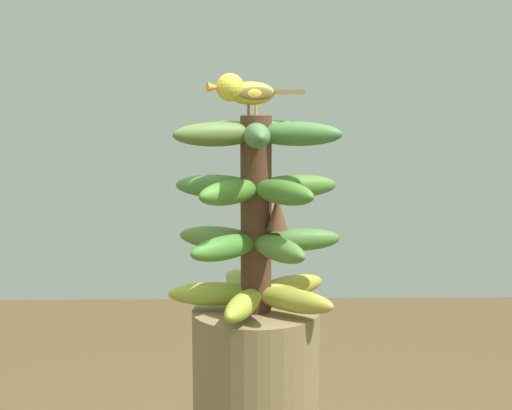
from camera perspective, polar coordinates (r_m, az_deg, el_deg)
name	(u,v)px	position (r m, az deg, el deg)	size (l,w,h in m)	color
banana_bunch	(256,215)	(1.29, 0.02, -0.74)	(0.31, 0.31, 0.34)	#4C2D1E
perched_bird	(244,91)	(1.29, -0.91, 8.66)	(0.17, 0.08, 0.07)	#C68933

